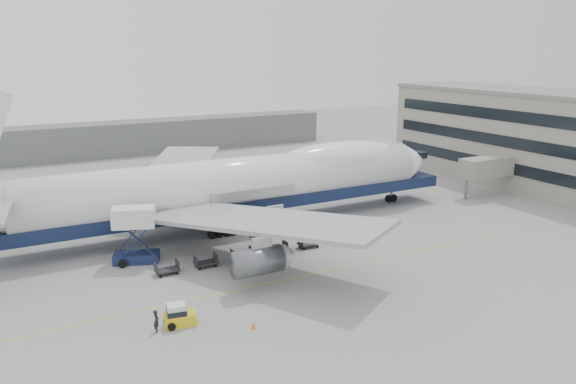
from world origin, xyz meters
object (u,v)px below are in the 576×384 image
airliner (239,183)px  baggage_tug (179,316)px  ground_worker (156,321)px  catering_truck (135,231)px

airliner → baggage_tug: 27.22m
ground_worker → baggage_tug: bearing=-63.4°
catering_truck → baggage_tug: size_ratio=2.21×
airliner → catering_truck: airliner is taller
catering_truck → baggage_tug: 16.03m
airliner → ground_worker: (-17.14, -22.26, -4.69)m
airliner → catering_truck: (-14.79, -6.22, -2.19)m
baggage_tug → ground_worker: 1.91m
catering_truck → baggage_tug: (-0.45, -15.81, -2.61)m
catering_truck → ground_worker: (-2.34, -16.03, -2.50)m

